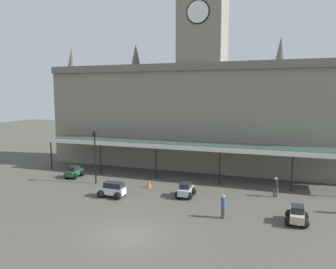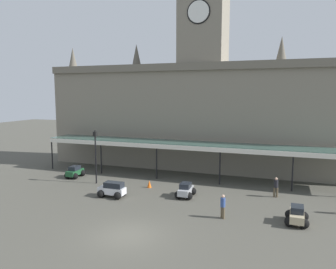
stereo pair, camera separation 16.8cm
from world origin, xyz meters
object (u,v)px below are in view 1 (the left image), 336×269
object	(u,v)px
car_beige_sedan	(297,216)
pedestrian_near_entrance	(276,186)
car_silver_sedan	(186,191)
car_green_sedan	(74,173)
victorian_lamppost	(95,151)
pedestrian_crossing_forecourt	(223,205)
car_white_estate	(112,190)
traffic_cone	(149,184)

from	to	relation	value
car_beige_sedan	pedestrian_near_entrance	distance (m)	5.53
car_silver_sedan	car_green_sedan	world-z (taller)	same
car_green_sedan	victorian_lamppost	size ratio (longest dim) A/B	0.41
car_beige_sedan	car_green_sedan	distance (m)	21.61
car_green_sedan	pedestrian_crossing_forecourt	xyz separation A→B (m)	(16.21, -5.91, 0.41)
car_white_estate	pedestrian_near_entrance	xyz separation A→B (m)	(12.75, 4.49, 0.34)
car_white_estate	pedestrian_near_entrance	size ratio (longest dim) A/B	1.35
victorian_lamppost	traffic_cone	size ratio (longest dim) A/B	7.70
car_beige_sedan	traffic_cone	distance (m)	13.12
car_beige_sedan	pedestrian_crossing_forecourt	size ratio (longest dim) A/B	1.24
pedestrian_near_entrance	car_silver_sedan	bearing A→B (deg)	-161.04
car_silver_sedan	victorian_lamppost	distance (m)	9.64
pedestrian_near_entrance	traffic_cone	bearing A→B (deg)	-174.99
car_green_sedan	car_silver_sedan	bearing A→B (deg)	-10.39
car_silver_sedan	pedestrian_near_entrance	size ratio (longest dim) A/B	1.24
car_green_sedan	traffic_cone	distance (m)	8.64
car_white_estate	pedestrian_crossing_forecourt	bearing A→B (deg)	-9.34
car_beige_sedan	pedestrian_near_entrance	bearing A→B (deg)	105.20
car_white_estate	victorian_lamppost	distance (m)	5.37
pedestrian_near_entrance	pedestrian_crossing_forecourt	size ratio (longest dim) A/B	1.00
car_silver_sedan	victorian_lamppost	xyz separation A→B (m)	(-9.20, 1.07, 2.66)
car_white_estate	victorian_lamppost	xyz separation A→B (m)	(-3.49, 3.14, 2.60)
pedestrian_near_entrance	car_beige_sedan	bearing A→B (deg)	-74.80
pedestrian_near_entrance	pedestrian_crossing_forecourt	bearing A→B (deg)	-118.76
car_silver_sedan	pedestrian_near_entrance	distance (m)	7.46
car_white_estate	pedestrian_crossing_forecourt	world-z (taller)	pedestrian_crossing_forecourt
car_beige_sedan	car_green_sedan	xyz separation A→B (m)	(-20.97, 5.19, 0.00)
car_white_estate	car_green_sedan	world-z (taller)	car_white_estate
car_silver_sedan	car_green_sedan	size ratio (longest dim) A/B	1.00
pedestrian_crossing_forecourt	car_silver_sedan	bearing A→B (deg)	135.87
pedestrian_crossing_forecourt	car_green_sedan	bearing A→B (deg)	159.98
car_green_sedan	pedestrian_near_entrance	world-z (taller)	pedestrian_near_entrance
car_silver_sedan	car_beige_sedan	world-z (taller)	same
pedestrian_near_entrance	victorian_lamppost	distance (m)	16.46
victorian_lamppost	pedestrian_crossing_forecourt	bearing A→B (deg)	-19.95
traffic_cone	car_silver_sedan	bearing A→B (deg)	-20.66
pedestrian_crossing_forecourt	traffic_cone	bearing A→B (deg)	146.26
pedestrian_near_entrance	victorian_lamppost	bearing A→B (deg)	-175.27
car_green_sedan	pedestrian_crossing_forecourt	bearing A→B (deg)	-20.02
car_white_estate	traffic_cone	world-z (taller)	car_white_estate
car_green_sedan	victorian_lamppost	xyz separation A→B (m)	(3.28, -1.21, 2.66)
traffic_cone	car_beige_sedan	bearing A→B (deg)	-19.43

